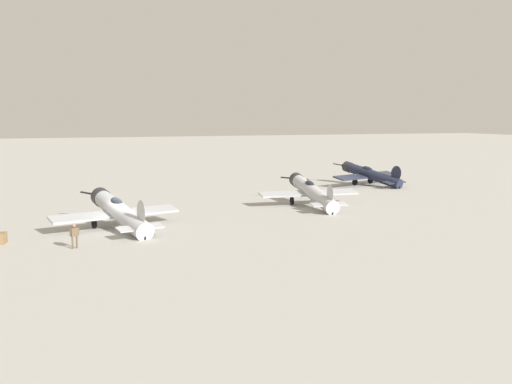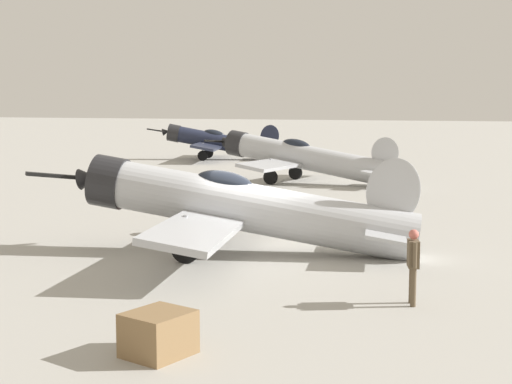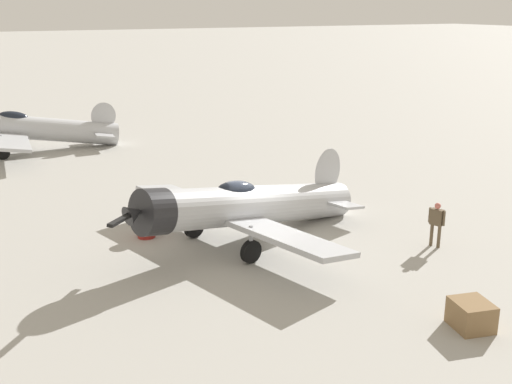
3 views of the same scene
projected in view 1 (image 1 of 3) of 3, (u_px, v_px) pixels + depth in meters
ground_plane at (122, 230)px, 43.77m from camera, size 400.00×400.00×0.00m
airplane_foreground at (119, 212)px, 43.99m from camera, size 10.34×10.83×3.08m
airplane_mid_apron at (311, 192)px, 55.21m from camera, size 10.15×11.40×2.93m
airplane_far_line at (370, 174)px, 71.75m from camera, size 10.66×9.91×2.98m
ground_crew_mechanic at (74, 234)px, 37.42m from camera, size 0.61×0.36×1.65m
fuel_drum at (140, 215)px, 47.74m from camera, size 0.70×0.70×0.84m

